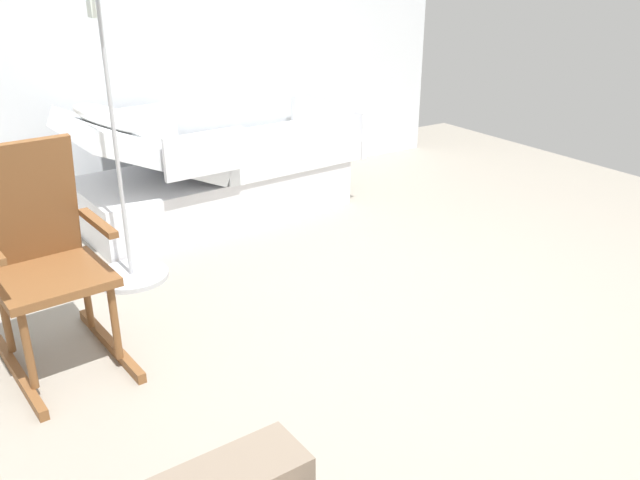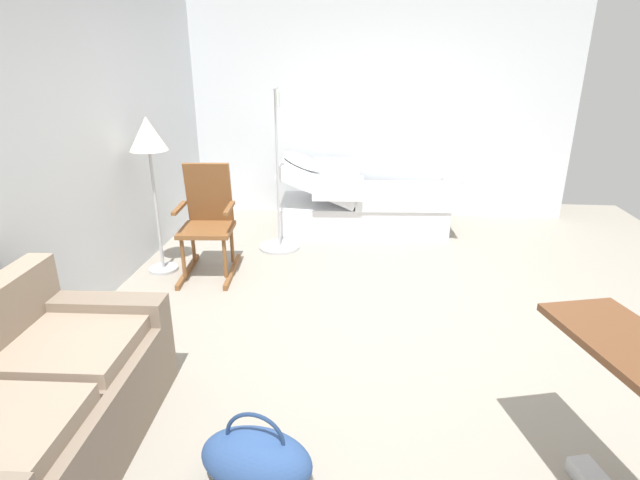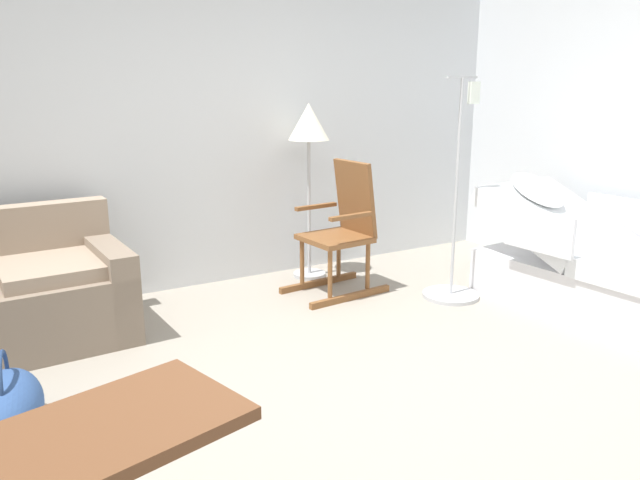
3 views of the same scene
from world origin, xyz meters
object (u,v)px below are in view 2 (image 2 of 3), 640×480
Objects in this scene: hospital_bed at (362,205)px; rocking_chair at (208,222)px; overbed_table at (633,415)px; duffel_bag at (256,459)px; floor_lamp at (149,145)px; couch at (30,416)px; iv_pole at (279,226)px.

hospital_bed is 2.05× the size of rocking_chair.
overbed_table is 1.46× the size of duffel_bag.
duffel_bag is (-2.48, -1.47, -1.07)m from floor_lamp.
couch is 1.10× the size of floor_lamp.
duffel_bag is 0.36× the size of iv_pole.
iv_pole is (3.18, 0.43, 0.10)m from duffel_bag.
floor_lamp is 0.88× the size of iv_pole.
iv_pole is (3.16, -0.71, -0.06)m from couch.
floor_lamp is at bearing 126.69° from hospital_bed.
duffel_bag is (-3.91, 0.46, -0.15)m from hospital_bed.
iv_pole is at bearing -12.70° from couch.
floor_lamp is 1.59m from iv_pole.
floor_lamp is 4.04m from overbed_table.
couch reaches higher than duffel_bag.
floor_lamp reaches higher than hospital_bed.
iv_pole reaches higher than duffel_bag.
overbed_table is at bearing -90.10° from couch.
hospital_bed is 2.03m from rocking_chair.
iv_pole reaches higher than rocking_chair.
hospital_bed reaches higher than duffel_bag.
hospital_bed is 1.46× the size of floor_lamp.
iv_pole is at bearing 7.68° from duffel_bag.
overbed_table is (-3.89, -1.20, 0.23)m from hospital_bed.
hospital_bed is at bearing -6.72° from duffel_bag.
iv_pole is (0.70, -1.04, -0.98)m from floor_lamp.
couch is 0.97× the size of iv_pole.
rocking_chair is 0.62× the size of iv_pole.
rocking_chair is 1.74× the size of duffel_bag.
rocking_chair is at bearing 139.88° from iv_pole.
overbed_table is (-2.46, -3.13, -0.70)m from floor_lamp.
iv_pole is at bearing 129.51° from hospital_bed.
floor_lamp is at bearing 124.09° from iv_pole.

